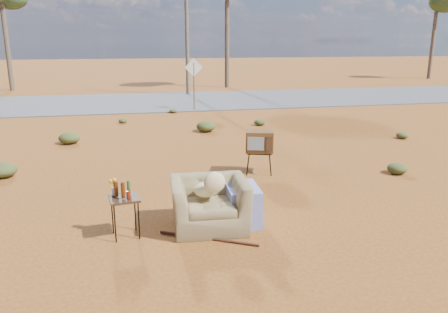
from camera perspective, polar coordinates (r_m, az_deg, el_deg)
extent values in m
plane|color=#97541E|center=(7.21, -1.03, -8.64)|extent=(140.00, 140.00, 0.00)
cube|color=#565659|center=(21.71, -9.05, 7.12)|extent=(140.00, 7.00, 0.04)
imported|color=olive|center=(6.88, -1.92, -5.15)|extent=(1.24, 0.85, 1.04)
ellipsoid|color=#DDC287|center=(6.90, -2.44, -4.36)|extent=(0.38, 0.38, 0.22)
ellipsoid|color=#DDC287|center=(6.61, -1.24, -3.39)|extent=(0.33, 0.17, 0.33)
cube|color=navy|center=(7.14, 2.43, -6.24)|extent=(0.55, 0.81, 0.61)
cube|color=black|center=(9.73, 4.63, 0.58)|extent=(0.63, 0.54, 0.03)
cylinder|color=black|center=(9.61, 3.14, -1.07)|extent=(0.03, 0.03, 0.48)
cylinder|color=black|center=(9.61, 6.06, -1.12)|extent=(0.03, 0.03, 0.48)
cylinder|color=black|center=(9.97, 3.19, -0.47)|extent=(0.03, 0.03, 0.48)
cylinder|color=black|center=(9.98, 6.00, -0.53)|extent=(0.03, 0.03, 0.48)
cube|color=brown|center=(9.67, 4.66, 2.00)|extent=(0.71, 0.62, 0.46)
cube|color=gray|center=(9.43, 4.17, 1.68)|extent=(0.35, 0.12, 0.29)
cube|color=#472D19|center=(9.44, 5.93, 1.64)|extent=(0.14, 0.06, 0.33)
cube|color=#3A2415|center=(6.69, -12.91, -5.38)|extent=(0.49, 0.49, 0.03)
cylinder|color=black|center=(6.62, -14.05, -8.48)|extent=(0.02, 0.02, 0.61)
cylinder|color=black|center=(6.66, -11.07, -8.16)|extent=(0.02, 0.02, 0.61)
cylinder|color=black|center=(6.94, -14.38, -7.39)|extent=(0.02, 0.02, 0.61)
cylinder|color=black|center=(6.97, -11.54, -7.10)|extent=(0.02, 0.02, 0.61)
cylinder|color=#451F0B|center=(6.67, -13.90, -4.30)|extent=(0.06, 0.06, 0.22)
cylinder|color=#451F0B|center=(6.57, -13.04, -4.46)|extent=(0.06, 0.06, 0.24)
cylinder|color=#294F22|center=(6.74, -12.34, -4.10)|extent=(0.05, 0.05, 0.21)
cylinder|color=#AE220D|center=(6.59, -12.39, -4.98)|extent=(0.06, 0.06, 0.11)
cylinder|color=silver|center=(6.77, -14.18, -4.51)|extent=(0.07, 0.07, 0.12)
ellipsoid|color=#F2A819|center=(6.72, -14.26, -3.29)|extent=(0.14, 0.14, 0.10)
cylinder|color=#4E2214|center=(6.63, -2.08, -10.64)|extent=(1.37, 0.82, 0.04)
cylinder|color=brown|center=(18.79, -3.93, 9.10)|extent=(0.06, 0.06, 2.00)
cube|color=silver|center=(18.73, -3.97, 11.53)|extent=(0.78, 0.04, 0.78)
cylinder|color=brown|center=(29.26, -26.56, 13.59)|extent=(0.28, 0.28, 6.00)
cylinder|color=brown|center=(28.20, 0.40, 16.13)|extent=(0.28, 0.28, 7.00)
cylinder|color=brown|center=(38.38, 25.67, 14.01)|extent=(0.28, 0.28, 6.50)
cylinder|color=brown|center=(24.24, -4.91, 17.47)|extent=(0.20, 0.20, 8.00)
ellipsoid|color=#444D21|center=(10.49, 21.68, -1.45)|extent=(0.44, 0.44, 0.24)
ellipsoid|color=#444D21|center=(13.37, -19.54, 2.30)|extent=(0.60, 0.60, 0.33)
ellipsoid|color=#444D21|center=(14.33, 22.26, 2.57)|extent=(0.36, 0.36, 0.20)
ellipsoid|color=#444D21|center=(15.42, 4.69, 4.48)|extent=(0.40, 0.40, 0.22)
ellipsoid|color=#444D21|center=(16.23, -13.07, 4.56)|extent=(0.30, 0.30, 0.17)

